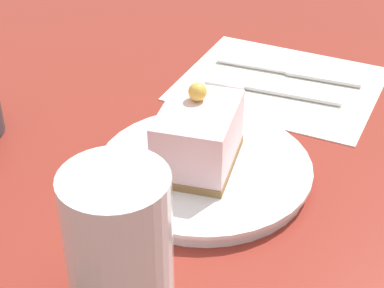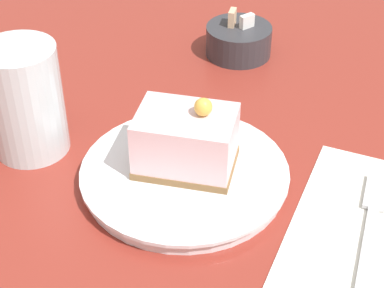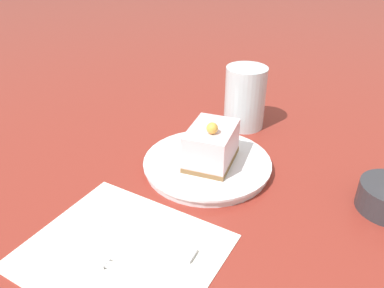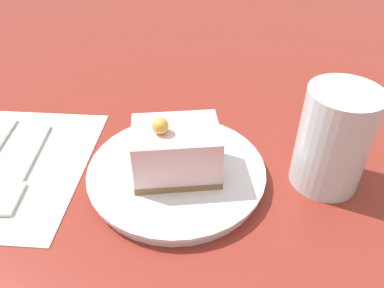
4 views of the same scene
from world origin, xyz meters
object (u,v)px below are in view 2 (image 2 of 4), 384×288
fork (371,221)px  sugar_bowl (239,40)px  cake_slice (184,143)px  drinking_glass (25,100)px  plate (185,175)px

fork → sugar_bowl: sugar_bowl is taller
cake_slice → drinking_glass: drinking_glass is taller
plate → sugar_bowl: sugar_bowl is taller
cake_slice → sugar_bowl: 0.28m
fork → cake_slice: bearing=178.0°
fork → sugar_bowl: size_ratio=1.92×
plate → drinking_glass: 0.19m
cake_slice → fork: (0.19, 0.03, -0.04)m
cake_slice → sugar_bowl: size_ratio=1.31×
plate → fork: size_ratio=1.27×
sugar_bowl → drinking_glass: bearing=-107.8°
plate → drinking_glass: size_ratio=1.74×
sugar_bowl → drinking_glass: size_ratio=0.71×
plate → fork: bearing=11.2°
fork → sugar_bowl: 0.35m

